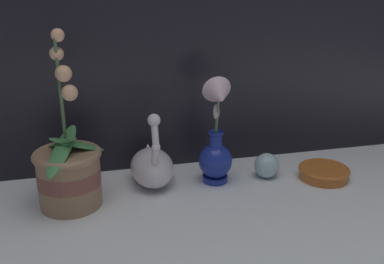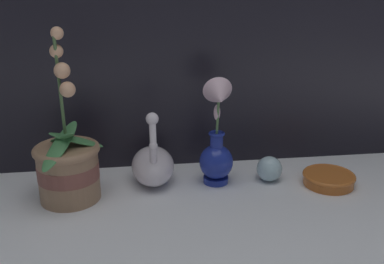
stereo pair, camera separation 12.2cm
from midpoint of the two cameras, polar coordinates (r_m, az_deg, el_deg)
name	(u,v)px [view 2 (the right image)]	position (r m, az deg, el deg)	size (l,w,h in m)	color
ground_plane	(214,209)	(1.17, 5.80, -9.77)	(2.80, 2.80, 0.00)	white
orchid_potted_plant	(68,165)	(1.20, -12.68, -4.22)	(0.18, 0.23, 0.45)	#9E7556
swan_figurine	(153,163)	(1.28, -2.29, -4.05)	(0.12, 0.20, 0.23)	white
blue_vase	(217,145)	(1.25, 5.99, -1.75)	(0.10, 0.11, 0.31)	navy
glass_sphere	(269,169)	(1.32, 12.44, -4.64)	(0.07, 0.07, 0.07)	silver
amber_dish	(329,178)	(1.35, 19.50, -5.59)	(0.15, 0.15, 0.03)	#C66628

